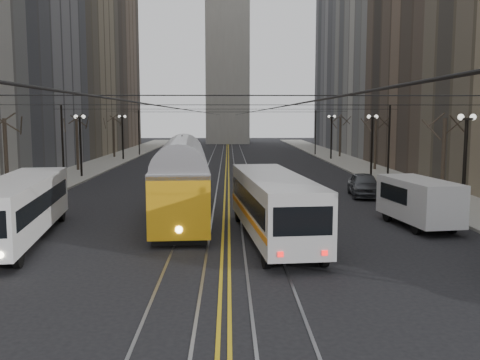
{
  "coord_description": "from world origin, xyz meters",
  "views": [
    {
      "loc": [
        0.13,
        -12.26,
        5.76
      ],
      "look_at": [
        0.63,
        10.74,
        3.0
      ],
      "focal_mm": 40.0,
      "sensor_mm": 36.0,
      "label": 1
    }
  ],
  "objects_px": {
    "cargo_van": "(419,203)",
    "sedan_grey": "(364,185)",
    "transit_bus": "(19,210)",
    "rear_bus": "(273,208)",
    "streetcar": "(182,187)"
  },
  "relations": [
    {
      "from": "cargo_van",
      "to": "sedan_grey",
      "type": "distance_m",
      "value": 10.77
    },
    {
      "from": "transit_bus",
      "to": "rear_bus",
      "type": "xyz_separation_m",
      "value": [
        11.72,
        0.04,
        0.08
      ]
    },
    {
      "from": "sedan_grey",
      "to": "streetcar",
      "type": "bearing_deg",
      "value": -141.73
    },
    {
      "from": "rear_bus",
      "to": "streetcar",
      "type": "bearing_deg",
      "value": 124.58
    },
    {
      "from": "rear_bus",
      "to": "cargo_van",
      "type": "xyz_separation_m",
      "value": [
        7.79,
        2.71,
        -0.27
      ]
    },
    {
      "from": "transit_bus",
      "to": "cargo_van",
      "type": "height_order",
      "value": "transit_bus"
    },
    {
      "from": "transit_bus",
      "to": "rear_bus",
      "type": "bearing_deg",
      "value": -7.02
    },
    {
      "from": "cargo_van",
      "to": "sedan_grey",
      "type": "height_order",
      "value": "cargo_van"
    },
    {
      "from": "transit_bus",
      "to": "cargo_van",
      "type": "relative_size",
      "value": 2.04
    },
    {
      "from": "rear_bus",
      "to": "cargo_van",
      "type": "height_order",
      "value": "rear_bus"
    },
    {
      "from": "transit_bus",
      "to": "rear_bus",
      "type": "distance_m",
      "value": 11.72
    },
    {
      "from": "transit_bus",
      "to": "streetcar",
      "type": "relative_size",
      "value": 0.78
    },
    {
      "from": "rear_bus",
      "to": "cargo_van",
      "type": "distance_m",
      "value": 8.25
    },
    {
      "from": "rear_bus",
      "to": "sedan_grey",
      "type": "xyz_separation_m",
      "value": [
        7.69,
        13.47,
        -0.67
      ]
    },
    {
      "from": "streetcar",
      "to": "cargo_van",
      "type": "bearing_deg",
      "value": -16.62
    }
  ]
}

